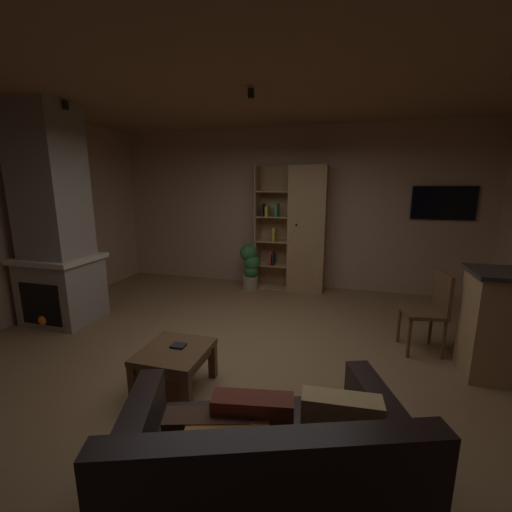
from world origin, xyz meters
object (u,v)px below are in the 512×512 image
at_px(leather_couch, 264,474).
at_px(potted_floor_plant, 250,265).
at_px(stone_fireplace, 54,228).
at_px(wall_mounted_tv, 444,203).
at_px(coffee_table, 175,357).
at_px(table_book_0, 178,346).
at_px(dining_chair, 431,307).
at_px(bookshelf_cabinet, 302,230).

xyz_separation_m(leather_couch, potted_floor_plant, (-1.28, 4.10, 0.14)).
relative_size(stone_fireplace, wall_mounted_tv, 3.00).
bearing_deg(coffee_table, stone_fireplace, 155.57).
distance_m(stone_fireplace, leather_couch, 4.05).
bearing_deg(table_book_0, potted_floor_plant, 93.98).
relative_size(coffee_table, table_book_0, 4.97).
bearing_deg(wall_mounted_tv, dining_chair, -103.75).
distance_m(bookshelf_cabinet, leather_couch, 4.38).
height_order(potted_floor_plant, wall_mounted_tv, wall_mounted_tv).
bearing_deg(stone_fireplace, potted_floor_plant, 44.97).
relative_size(coffee_table, dining_chair, 0.69).
bearing_deg(dining_chair, bookshelf_cabinet, 132.05).
height_order(dining_chair, potted_floor_plant, dining_chair).
bearing_deg(bookshelf_cabinet, stone_fireplace, -142.55).
bearing_deg(bookshelf_cabinet, potted_floor_plant, -167.78).
bearing_deg(stone_fireplace, coffee_table, -24.43).
distance_m(coffee_table, wall_mounted_tv, 4.72).
distance_m(stone_fireplace, table_book_0, 2.64).
bearing_deg(coffee_table, dining_chair, 30.63).
xyz_separation_m(bookshelf_cabinet, leather_couch, (0.40, -4.29, -0.77)).
bearing_deg(table_book_0, coffee_table, -107.70).
bearing_deg(leather_couch, stone_fireplace, 148.95).
bearing_deg(wall_mounted_tv, coffee_table, -129.55).
xyz_separation_m(bookshelf_cabinet, potted_floor_plant, (-0.88, -0.19, -0.63)).
xyz_separation_m(coffee_table, dining_chair, (2.39, 1.41, 0.21)).
xyz_separation_m(table_book_0, potted_floor_plant, (-0.21, 3.06, 0.04)).
distance_m(leather_couch, table_book_0, 1.49).
bearing_deg(bookshelf_cabinet, dining_chair, -47.95).
distance_m(coffee_table, table_book_0, 0.11).
bearing_deg(table_book_0, wall_mounted_tv, 50.22).
relative_size(stone_fireplace, leather_couch, 1.63).
xyz_separation_m(stone_fireplace, table_book_0, (2.29, -0.99, -0.88)).
bearing_deg(coffee_table, wall_mounted_tv, 50.45).
bearing_deg(potted_floor_plant, bookshelf_cabinet, 12.22).
bearing_deg(stone_fireplace, bookshelf_cabinet, 37.45).
height_order(bookshelf_cabinet, dining_chair, bookshelf_cabinet).
relative_size(coffee_table, wall_mounted_tv, 0.66).
distance_m(stone_fireplace, wall_mounted_tv, 5.75).
height_order(stone_fireplace, coffee_table, stone_fireplace).
relative_size(leather_couch, potted_floor_plant, 2.13).
relative_size(bookshelf_cabinet, leather_couch, 1.24).
distance_m(bookshelf_cabinet, dining_chair, 2.60).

